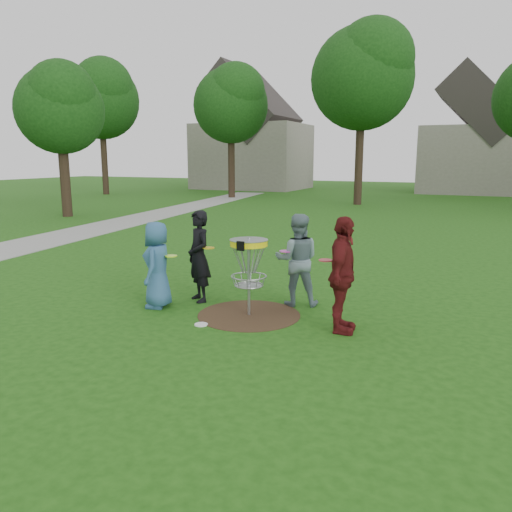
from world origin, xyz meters
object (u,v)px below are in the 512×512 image
at_px(player_maroon, 342,275).
at_px(disc_golf_basket, 249,258).
at_px(player_blue, 157,265).
at_px(player_grey, 297,260).
at_px(player_black, 199,256).

xyz_separation_m(player_maroon, disc_golf_basket, (-1.68, 0.17, 0.10)).
bearing_deg(player_blue, player_grey, 100.51).
height_order(player_black, player_grey, player_black).
relative_size(player_blue, player_black, 0.91).
distance_m(player_blue, player_maroon, 3.42).
bearing_deg(player_maroon, disc_golf_basket, 78.22).
relative_size(player_blue, player_maroon, 0.86).
distance_m(player_grey, disc_golf_basket, 1.10).
height_order(player_grey, disc_golf_basket, player_grey).
height_order(player_blue, player_maroon, player_maroon).
height_order(player_blue, player_black, player_black).
distance_m(player_black, player_grey, 1.86).
height_order(player_black, disc_golf_basket, player_black).
bearing_deg(disc_golf_basket, player_blue, -172.69).
bearing_deg(disc_golf_basket, player_black, 161.23).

